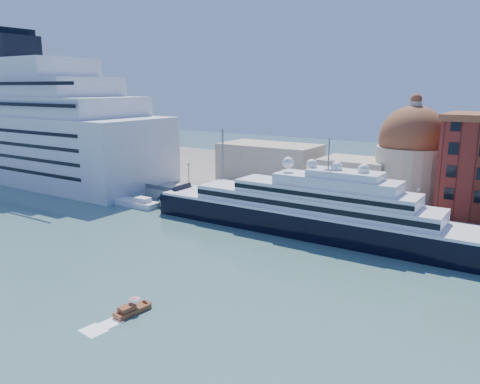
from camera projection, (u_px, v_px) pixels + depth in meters
The scene contains 9 objects.
ground at pixel (209, 256), 87.84m from camera, with size 400.00×400.00×0.00m, color #335958.
quay at pixel (292, 210), 115.30m from camera, with size 180.00×10.00×2.50m, color gray.
land at pixel (350, 183), 148.81m from camera, with size 260.00×72.00×2.00m, color slate.
quay_fence at pixel (283, 207), 111.23m from camera, with size 180.00×0.10×1.20m, color slate.
superyacht at pixel (293, 212), 102.52m from camera, with size 81.73×11.33×24.43m.
service_barge at pixel (138, 203), 123.99m from camera, with size 12.76×4.26×2.87m.
water_taxi at pixel (132, 310), 65.17m from camera, with size 2.41×5.53×2.54m.
church at pixel (352, 161), 129.12m from camera, with size 66.00×18.00×25.50m.
lamp_posts at pixel (245, 172), 118.79m from camera, with size 120.80×2.40×18.00m.
Camera 1 is at (50.51, -66.23, 30.91)m, focal length 35.00 mm.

